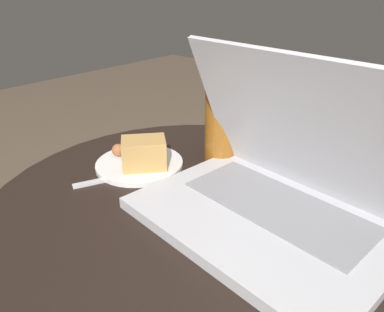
% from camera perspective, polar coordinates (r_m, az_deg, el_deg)
% --- Properties ---
extents(table, '(0.71, 0.71, 0.55)m').
position_cam_1_polar(table, '(0.74, 0.80, -17.42)').
color(table, '#9E9EA3').
rests_on(table, ground_plane).
extents(laptop, '(0.40, 0.30, 0.26)m').
position_cam_1_polar(laptop, '(0.58, 12.49, -5.05)').
color(laptop, silver).
rests_on(laptop, table).
extents(beer_glass, '(0.07, 0.07, 0.20)m').
position_cam_1_polar(beer_glass, '(0.74, 4.51, 6.29)').
color(beer_glass, brown).
rests_on(beer_glass, table).
extents(snack_plate, '(0.17, 0.17, 0.07)m').
position_cam_1_polar(snack_plate, '(0.74, -7.70, -0.20)').
color(snack_plate, white).
rests_on(snack_plate, table).
extents(fork, '(0.08, 0.16, 0.00)m').
position_cam_1_polar(fork, '(0.72, -10.00, -2.94)').
color(fork, silver).
rests_on(fork, table).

